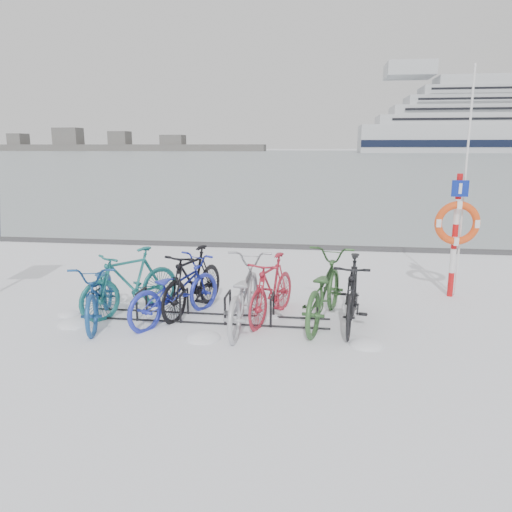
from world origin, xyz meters
The scene contains 15 objects.
ground centered at (0.00, 0.00, 0.00)m, with size 900.00×900.00×0.00m, color white.
ice_sheet centered at (0.00, 155.00, 0.01)m, with size 400.00×298.00×0.02m, color #929EA5.
quay_edge centered at (0.00, 5.90, 0.05)m, with size 400.00×0.25×0.10m, color #3F3F42.
bike_rack centered at (0.00, 0.00, 0.18)m, with size 4.00×0.48×0.46m.
lifebuoy_station centered at (4.24, 1.81, 1.39)m, with size 0.80×0.23×4.13m.
shoreline centered at (-122.02, 260.00, 2.79)m, with size 180.00×12.00×9.50m.
bike_0 centered at (-1.65, -0.28, 0.51)m, with size 0.68×1.96×1.03m, color navy.
bike_1 centered at (-1.32, 0.17, 0.56)m, with size 0.53×1.88×1.13m, color #1C6969.
bike_2 centered at (-0.49, -0.04, 0.52)m, with size 0.69×1.98×1.04m, color #2633B8.
bike_3 centered at (-0.30, 0.37, 0.56)m, with size 0.53×1.88×1.13m, color black.
bike_4 centered at (0.64, -0.17, 0.55)m, with size 0.73×2.10×1.10m, color #B0B1B9.
bike_5 centered at (1.05, 0.21, 0.54)m, with size 0.50×1.78×1.07m, color #B02234.
bike_6 centered at (1.87, 0.19, 0.57)m, with size 0.76×2.17×1.14m, color #325D2E.
bike_7 centered at (2.32, 0.04, 0.56)m, with size 0.53×1.87×1.12m, color black.
snow_drifts centered at (-0.12, -0.31, 0.00)m, with size 5.23×1.78×0.19m.
Camera 1 is at (1.85, -7.50, 2.75)m, focal length 35.00 mm.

